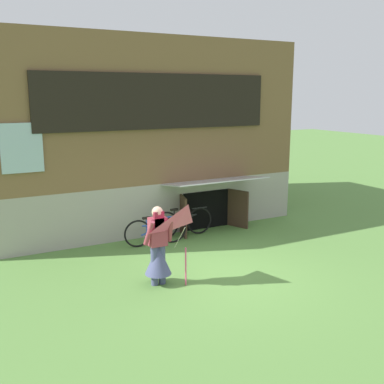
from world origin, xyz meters
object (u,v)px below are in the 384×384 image
person (158,252)px  bicycle_blue (156,231)px  bicycle_black (183,222)px  kite (188,224)px

person → bicycle_blue: size_ratio=0.98×
bicycle_black → bicycle_blue: bearing=-158.8°
kite → person: bearing=131.4°
kite → bicycle_blue: size_ratio=1.00×
bicycle_black → person: bearing=-123.7°
bicycle_black → bicycle_blue: bicycle_black is taller
person → kite: (0.42, -0.47, 0.63)m
kite → bicycle_black: bearing=64.9°
bicycle_black → bicycle_blue: 0.96m
person → bicycle_black: (1.84, 2.56, -0.28)m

